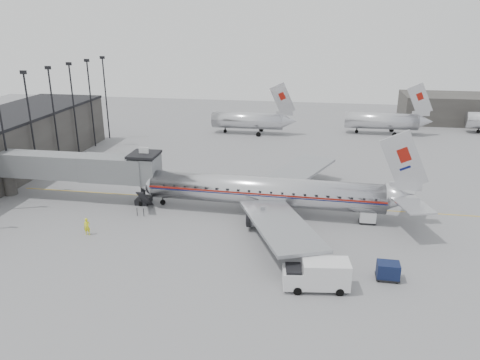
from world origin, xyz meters
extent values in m
plane|color=slate|center=(0.00, 0.00, 0.00)|extent=(160.00, 160.00, 0.00)
cube|color=#383533|center=(45.00, 60.00, 3.00)|extent=(30.00, 12.00, 6.00)
cube|color=gold|center=(3.00, 6.00, 0.01)|extent=(60.00, 0.15, 0.01)
cube|color=#585B5D|center=(-22.00, 3.60, 4.30)|extent=(12.00, 2.80, 3.00)
cube|color=#585B5D|center=(-13.00, 3.60, 4.30)|extent=(8.00, 3.00, 3.10)
cube|color=#585B5D|center=(-9.00, 4.00, 4.30)|extent=(3.20, 3.60, 3.20)
cube|color=black|center=(-9.00, 4.00, 6.20)|extent=(3.40, 3.80, 0.30)
cube|color=white|center=(-9.00, 4.00, 6.70)|extent=(1.20, 0.15, 0.80)
cylinder|color=black|center=(-9.30, 3.60, 1.40)|extent=(0.56, 0.56, 2.80)
cube|color=black|center=(-9.30, 3.60, 0.35)|extent=(1.60, 2.20, 0.70)
cylinder|color=black|center=(-9.30, 2.60, 0.30)|extent=(0.30, 0.60, 0.60)
cylinder|color=black|center=(-9.30, 4.60, 0.30)|extent=(0.30, 0.60, 0.60)
cylinder|color=#383533|center=(-27.50, 3.60, 1.40)|extent=(1.60, 1.60, 2.80)
cube|color=black|center=(-8.20, 1.30, 1.50)|extent=(0.90, 3.20, 2.90)
cylinder|color=black|center=(-27.50, 4.00, 7.50)|extent=(0.24, 0.24, 15.00)
cylinder|color=black|center=(-27.50, 10.00, 7.50)|extent=(0.24, 0.24, 15.00)
cube|color=black|center=(-27.50, 10.00, 15.00)|extent=(0.90, 0.25, 0.50)
cylinder|color=black|center=(-27.50, 16.00, 7.50)|extent=(0.24, 0.24, 15.00)
cube|color=black|center=(-27.50, 16.00, 15.00)|extent=(0.90, 0.25, 0.50)
cylinder|color=black|center=(-27.50, 22.00, 7.50)|extent=(0.24, 0.24, 15.00)
cube|color=black|center=(-27.50, 22.00, 15.00)|extent=(0.90, 0.25, 0.50)
cylinder|color=black|center=(-27.50, 28.00, 7.50)|extent=(0.24, 0.24, 15.00)
cube|color=black|center=(-27.50, 28.00, 15.00)|extent=(0.90, 0.25, 0.50)
cylinder|color=black|center=(-27.50, 34.00, 7.50)|extent=(0.24, 0.24, 15.00)
cube|color=black|center=(-27.50, 34.00, 15.00)|extent=(0.90, 0.25, 0.50)
cylinder|color=silver|center=(-2.00, 42.00, 2.60)|extent=(14.00, 3.20, 3.20)
cube|color=silver|center=(4.80, 42.00, 7.00)|extent=(5.17, 0.26, 6.52)
cylinder|color=black|center=(-6.50, 42.00, 0.50)|extent=(0.24, 0.24, 1.00)
cylinder|color=silver|center=(24.00, 46.00, 2.60)|extent=(14.00, 3.20, 3.20)
cube|color=silver|center=(30.80, 46.00, 7.00)|extent=(5.17, 0.26, 6.52)
cylinder|color=black|center=(19.50, 46.00, 0.50)|extent=(0.24, 0.24, 1.00)
cylinder|color=black|center=(43.50, 50.00, 0.50)|extent=(0.24, 0.24, 1.00)
cylinder|color=silver|center=(6.00, 3.00, 2.73)|extent=(27.43, 4.25, 3.37)
cone|color=silver|center=(-9.03, 3.48, 2.73)|extent=(2.84, 3.46, 3.37)
cone|color=silver|center=(21.30, 2.51, 3.10)|extent=(3.75, 3.32, 3.20)
cube|color=maroon|center=(6.00, 3.00, 2.96)|extent=(27.43, 4.30, 0.16)
cube|color=#080F4C|center=(6.00, 3.00, 2.75)|extent=(27.43, 4.30, 0.09)
cube|color=silver|center=(21.03, 2.52, 7.29)|extent=(5.60, 0.45, 7.00)
cube|color=gray|center=(9.00, 11.11, 2.46)|extent=(10.86, 15.30, 1.08)
cube|color=gray|center=(8.47, -5.28, 2.46)|extent=(10.14, 15.39, 1.08)
cylinder|color=gray|center=(6.61, 7.72, 1.32)|extent=(3.16, 2.01, 1.91)
cylinder|color=gray|center=(6.30, -1.75, 1.32)|extent=(3.16, 2.01, 1.91)
cylinder|color=black|center=(-6.75, 3.41, 0.59)|extent=(0.18, 0.18, 1.18)
cylinder|color=black|center=(7.90, 5.31, 0.64)|extent=(0.24, 0.24, 1.28)
cylinder|color=black|center=(7.90, 5.31, 0.41)|extent=(0.92, 0.35, 0.91)
cylinder|color=black|center=(7.75, 0.57, 0.64)|extent=(0.24, 0.24, 1.28)
cylinder|color=black|center=(7.75, 0.57, 0.41)|extent=(0.92, 0.35, 0.91)
cube|color=silver|center=(12.96, -12.52, 1.48)|extent=(4.19, 2.66, 2.30)
cube|color=silver|center=(10.25, -12.86, 1.04)|extent=(2.00, 2.28, 1.53)
cube|color=black|center=(10.25, -12.86, 1.70)|extent=(1.54, 2.01, 0.66)
cylinder|color=black|center=(10.69, -13.79, 0.35)|extent=(0.73, 0.36, 0.70)
cylinder|color=black|center=(10.45, -11.84, 0.35)|extent=(0.73, 0.36, 0.70)
cylinder|color=black|center=(14.17, -13.36, 0.35)|extent=(0.73, 0.36, 0.70)
cylinder|color=black|center=(13.93, -11.40, 0.35)|extent=(0.73, 0.36, 0.70)
cube|color=#0E183A|center=(18.44, -10.00, 0.92)|extent=(1.96, 1.48, 1.36)
cube|color=black|center=(18.44, -10.00, 0.19)|extent=(2.06, 1.58, 0.12)
cylinder|color=black|center=(17.65, -10.57, 0.15)|extent=(0.29, 0.12, 0.29)
cylinder|color=black|center=(19.20, -10.59, 0.15)|extent=(0.29, 0.12, 0.29)
cylinder|color=black|center=(17.67, -9.41, 0.15)|extent=(0.29, 0.12, 0.29)
cylinder|color=black|center=(19.22, -9.43, 0.15)|extent=(0.29, 0.12, 0.29)
cube|color=white|center=(17.74, 2.00, 0.84)|extent=(1.77, 1.34, 1.23)
cube|color=black|center=(17.74, 2.00, 0.18)|extent=(1.86, 1.43, 0.11)
cylinder|color=black|center=(17.03, 1.48, 0.13)|extent=(0.27, 0.11, 0.26)
cylinder|color=black|center=(18.44, 1.47, 0.13)|extent=(0.27, 0.11, 0.26)
cylinder|color=black|center=(17.04, 2.53, 0.13)|extent=(0.27, 0.11, 0.26)
cylinder|color=black|center=(18.45, 2.52, 0.13)|extent=(0.27, 0.11, 0.26)
imported|color=#F2F41C|center=(-12.00, -6.00, 0.94)|extent=(0.76, 0.58, 1.87)
camera|label=1|loc=(11.49, -47.92, 22.06)|focal=35.00mm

